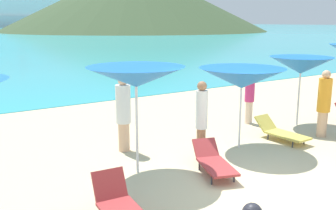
{
  "coord_description": "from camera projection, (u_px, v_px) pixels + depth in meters",
  "views": [
    {
      "loc": [
        -5.11,
        -4.58,
        3.16
      ],
      "look_at": [
        -0.2,
        2.83,
        1.2
      ],
      "focal_mm": 40.69,
      "sensor_mm": 36.0,
      "label": 1
    }
  ],
  "objects": [
    {
      "name": "ground_plane",
      "position": [
        74.0,
        105.0,
        15.34
      ],
      "size": [
        50.0,
        100.0,
        0.3
      ],
      "primitive_type": "cube",
      "color": "beige"
    },
    {
      "name": "umbrella_2",
      "position": [
        136.0,
        77.0,
        7.7
      ],
      "size": [
        2.13,
        2.13,
        2.27
      ],
      "color": "silver",
      "rests_on": "ground_plane"
    },
    {
      "name": "umbrella_3",
      "position": [
        242.0,
        78.0,
        9.36
      ],
      "size": [
        2.35,
        2.35,
        2.04
      ],
      "color": "silver",
      "rests_on": "ground_plane"
    },
    {
      "name": "umbrella_4",
      "position": [
        301.0,
        65.0,
        11.46
      ],
      "size": [
        1.96,
        1.96,
        2.12
      ],
      "color": "silver",
      "rests_on": "ground_plane"
    },
    {
      "name": "lounge_chair_1",
      "position": [
        281.0,
        132.0,
        10.29
      ],
      "size": [
        0.6,
        1.55,
        0.56
      ],
      "rotation": [
        0.0,
        0.0,
        0.03
      ],
      "color": "#D8BF4C",
      "rests_on": "ground_plane"
    },
    {
      "name": "lounge_chair_2",
      "position": [
        214.0,
        161.0,
        8.04
      ],
      "size": [
        1.0,
        1.56,
        0.57
      ],
      "rotation": [
        0.0,
        0.0,
        -0.34
      ],
      "color": "#A53333",
      "rests_on": "ground_plane"
    },
    {
      "name": "lounge_chair_7",
      "position": [
        120.0,
        205.0,
        6.1
      ],
      "size": [
        0.7,
        1.38,
        0.69
      ],
      "rotation": [
        0.0,
        0.0,
        -0.09
      ],
      "color": "#A53333",
      "rests_on": "ground_plane"
    },
    {
      "name": "beachgoer_0",
      "position": [
        123.0,
        112.0,
        9.28
      ],
      "size": [
        0.37,
        0.37,
        1.89
      ],
      "rotation": [
        0.0,
        0.0,
        1.67
      ],
      "color": "#DBAA84",
      "rests_on": "ground_plane"
    },
    {
      "name": "beachgoer_1",
      "position": [
        324.0,
        102.0,
        10.48
      ],
      "size": [
        0.36,
        0.36,
        1.87
      ],
      "rotation": [
        0.0,
        0.0,
        1.86
      ],
      "color": "#DBAA84",
      "rests_on": "ground_plane"
    },
    {
      "name": "beachgoer_2",
      "position": [
        250.0,
        92.0,
        11.85
      ],
      "size": [
        0.3,
        0.3,
        1.84
      ],
      "rotation": [
        0.0,
        0.0,
        0.67
      ],
      "color": "beige",
      "rests_on": "ground_plane"
    },
    {
      "name": "beachgoer_3",
      "position": [
        201.0,
        116.0,
        8.88
      ],
      "size": [
        0.28,
        0.28,
        1.82
      ],
      "rotation": [
        0.0,
        0.0,
        1.98
      ],
      "color": "#A3704C",
      "rests_on": "ground_plane"
    },
    {
      "name": "cruise_ship",
      "position": [
        35.0,
        12.0,
        209.32
      ],
      "size": [
        68.45,
        20.85,
        21.08
      ],
      "rotation": [
        0.0,
        0.0,
        -0.15
      ],
      "color": "silver",
      "rests_on": "ocean_water"
    }
  ]
}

